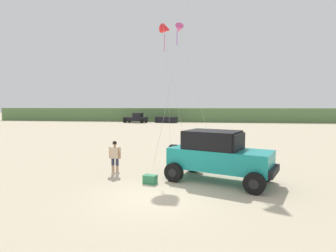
% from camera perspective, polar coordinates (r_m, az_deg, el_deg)
% --- Properties ---
extents(ground_plane, '(220.00, 220.00, 0.00)m').
position_cam_1_polar(ground_plane, '(10.47, -2.30, -14.50)').
color(ground_plane, '#C1B293').
extents(dune_ridge, '(90.00, 7.76, 2.88)m').
position_cam_1_polar(dune_ridge, '(60.77, 6.01, 2.38)').
color(dune_ridge, '#567A47').
rests_on(dune_ridge, ground_plane).
extents(jeep, '(5.00, 3.77, 2.26)m').
position_cam_1_polar(jeep, '(12.36, 10.44, -5.92)').
color(jeep, teal).
rests_on(jeep, ground_plane).
extents(person_watching, '(0.62, 0.32, 1.67)m').
position_cam_1_polar(person_watching, '(13.62, -11.03, -6.12)').
color(person_watching, tan).
rests_on(person_watching, ground_plane).
extents(cooler_box, '(0.63, 0.48, 0.38)m').
position_cam_1_polar(cooler_box, '(12.04, -3.76, -11.06)').
color(cooler_box, '#2D7F51').
rests_on(cooler_box, ground_plane).
extents(distant_pickup, '(4.86, 3.11, 1.98)m').
position_cam_1_polar(distant_pickup, '(55.12, -6.69, 1.66)').
color(distant_pickup, black).
rests_on(distant_pickup, ground_plane).
extents(distant_sedan, '(4.47, 2.56, 1.20)m').
position_cam_1_polar(distant_sedan, '(54.75, -0.38, 1.32)').
color(distant_sedan, black).
rests_on(distant_sedan, ground_plane).
extents(kite_red_delta, '(1.64, 4.83, 10.57)m').
position_cam_1_polar(kite_red_delta, '(24.97, -0.41, 19.56)').
color(kite_red_delta, red).
rests_on(kite_red_delta, ground_plane).
extents(kite_blue_swept, '(3.32, 2.53, 10.12)m').
position_cam_1_polar(kite_blue_swept, '(23.71, 2.30, 19.61)').
color(kite_blue_swept, '#E04C93').
rests_on(kite_blue_swept, ground_plane).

